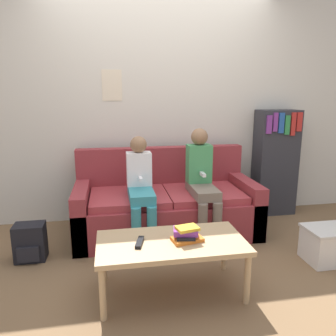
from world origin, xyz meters
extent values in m
plane|color=brown|center=(0.00, 0.00, 0.00)|extent=(10.00, 10.00, 0.00)
cube|color=beige|center=(0.00, 1.06, 1.30)|extent=(8.00, 0.06, 2.60)
cube|color=beige|center=(-0.50, 1.02, 1.52)|extent=(0.21, 0.00, 0.33)
cube|color=maroon|center=(0.00, 0.50, 0.19)|extent=(1.83, 0.85, 0.38)
cube|color=maroon|center=(0.00, 0.86, 0.62)|extent=(1.83, 0.14, 0.47)
cube|color=maroon|center=(-0.85, 0.50, 0.27)|extent=(0.14, 0.85, 0.54)
cube|color=maroon|center=(0.85, 0.50, 0.27)|extent=(0.14, 0.85, 0.54)
cube|color=#A1343A|center=(-0.38, 0.47, 0.42)|extent=(0.76, 0.69, 0.07)
cube|color=#A1343A|center=(0.38, 0.47, 0.42)|extent=(0.76, 0.69, 0.07)
cube|color=tan|center=(-0.14, -0.54, 0.39)|extent=(1.06, 0.54, 0.04)
cylinder|color=tan|center=(-0.63, -0.77, 0.18)|extent=(0.04, 0.04, 0.37)
cylinder|color=tan|center=(0.34, -0.77, 0.18)|extent=(0.04, 0.04, 0.37)
cylinder|color=tan|center=(-0.63, -0.31, 0.18)|extent=(0.04, 0.04, 0.37)
cylinder|color=tan|center=(0.34, -0.31, 0.18)|extent=(0.04, 0.04, 0.37)
cylinder|color=teal|center=(-0.35, 0.05, 0.23)|extent=(0.09, 0.09, 0.45)
cylinder|color=teal|center=(-0.21, 0.05, 0.23)|extent=(0.09, 0.09, 0.45)
cube|color=teal|center=(-0.28, 0.32, 0.50)|extent=(0.23, 0.52, 0.09)
cube|color=white|center=(-0.28, 0.47, 0.71)|extent=(0.24, 0.16, 0.33)
sphere|color=#8C6647|center=(-0.28, 0.47, 0.95)|extent=(0.16, 0.16, 0.16)
cube|color=white|center=(-0.28, 0.32, 0.64)|extent=(0.03, 0.12, 0.03)
cylinder|color=#756656|center=(0.26, 0.05, 0.23)|extent=(0.09, 0.09, 0.45)
cylinder|color=#756656|center=(0.40, 0.05, 0.23)|extent=(0.09, 0.09, 0.45)
cube|color=#756656|center=(0.33, 0.32, 0.50)|extent=(0.23, 0.52, 0.09)
cube|color=#429356|center=(0.33, 0.47, 0.74)|extent=(0.24, 0.16, 0.38)
sphere|color=#8C6647|center=(0.33, 0.47, 1.01)|extent=(0.17, 0.17, 0.17)
cube|color=white|center=(0.33, 0.32, 0.66)|extent=(0.03, 0.12, 0.03)
cube|color=black|center=(-0.37, -0.55, 0.41)|extent=(0.08, 0.17, 0.02)
cube|color=orange|center=(-0.03, -0.57, 0.42)|extent=(0.24, 0.17, 0.03)
cube|color=black|center=(-0.04, -0.56, 0.44)|extent=(0.15, 0.16, 0.02)
cube|color=#7A3389|center=(-0.04, -0.55, 0.47)|extent=(0.19, 0.15, 0.04)
cube|color=gold|center=(-0.04, -0.57, 0.50)|extent=(0.17, 0.14, 0.02)
cube|color=#2D2D33|center=(1.38, 0.87, 0.62)|extent=(0.48, 0.27, 1.24)
cube|color=#7A3389|center=(1.20, 0.73, 1.09)|extent=(0.06, 0.02, 0.20)
cube|color=#7A3389|center=(1.27, 0.73, 1.12)|extent=(0.05, 0.02, 0.21)
cube|color=#23519E|center=(1.35, 0.73, 1.11)|extent=(0.06, 0.02, 0.23)
cube|color=#2D8442|center=(1.42, 0.73, 1.08)|extent=(0.06, 0.02, 0.21)
cube|color=red|center=(1.49, 0.73, 1.09)|extent=(0.05, 0.02, 0.26)
cube|color=red|center=(1.57, 0.73, 1.12)|extent=(0.06, 0.02, 0.21)
cube|color=silver|center=(1.29, -0.34, 0.14)|extent=(0.41, 0.30, 0.28)
cube|color=beige|center=(1.29, -0.34, 0.29)|extent=(0.43, 0.32, 0.02)
cube|color=black|center=(-1.27, 0.14, 0.16)|extent=(0.26, 0.18, 0.33)
cube|color=black|center=(-1.27, 0.04, 0.10)|extent=(0.18, 0.03, 0.13)
camera|label=1|loc=(-0.55, -2.67, 1.43)|focal=35.00mm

